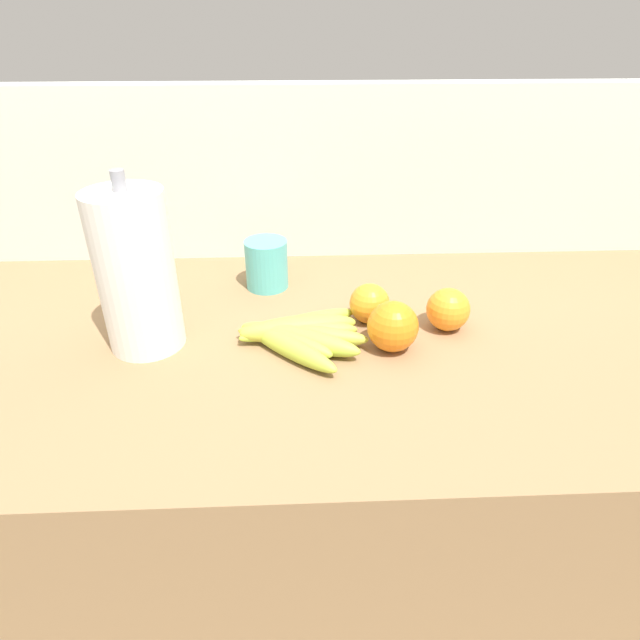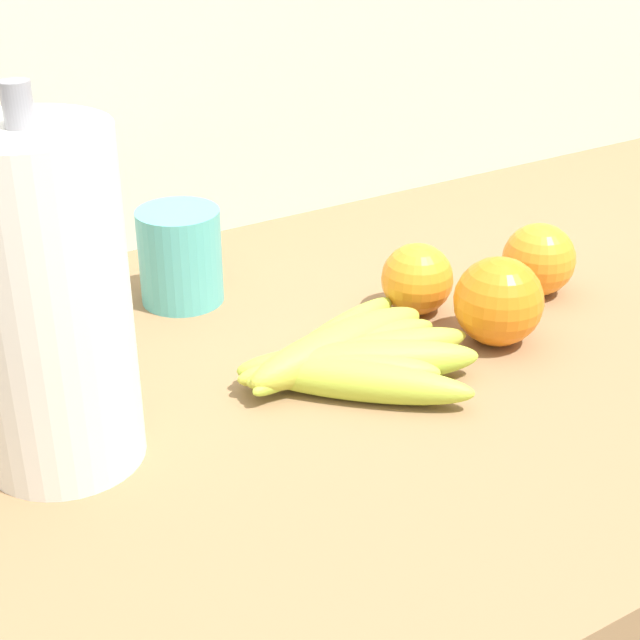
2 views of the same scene
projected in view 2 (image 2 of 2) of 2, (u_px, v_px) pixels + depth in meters
wall_back at (199, 436)px, 1.29m from camera, size 2.20×0.06×1.30m
banana_bunch at (347, 358)px, 0.84m from camera, size 0.22×0.21×0.04m
orange_back_left at (417, 279)px, 0.94m from camera, size 0.07×0.07×0.07m
orange_front at (539, 259)px, 0.98m from camera, size 0.07×0.07×0.07m
orange_far_right at (498, 301)px, 0.88m from camera, size 0.08×0.08×0.08m
paper_towel_roll at (46, 304)px, 0.68m from camera, size 0.12×0.12×0.29m
mug at (180, 256)px, 0.96m from camera, size 0.08×0.08×0.10m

